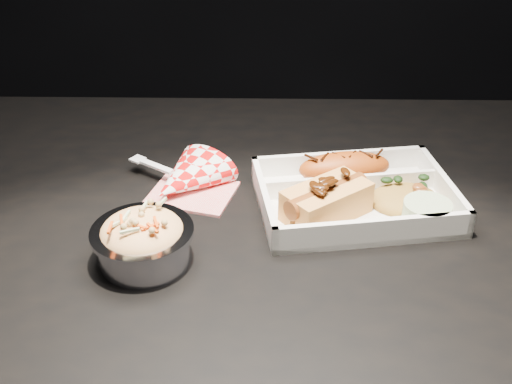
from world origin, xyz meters
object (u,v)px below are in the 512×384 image
dining_table (263,278)px  hotdog (327,198)px  foil_coleslaw_cup (143,238)px  food_tray (354,200)px  fried_pastry (344,167)px  napkin_fork (185,180)px

dining_table → hotdog: hotdog is taller
hotdog → foil_coleslaw_cup: size_ratio=1.04×
food_tray → hotdog: 0.06m
fried_pastry → foil_coleslaw_cup: bearing=-144.6°
food_tray → foil_coleslaw_cup: size_ratio=2.32×
foil_coleslaw_cup → napkin_fork: bearing=79.3°
dining_table → food_tray: bearing=18.9°
hotdog → fried_pastry: bearing=32.7°
fried_pastry → foil_coleslaw_cup: (-0.25, -0.18, 0.00)m
hotdog → foil_coleslaw_cup: foil_coleslaw_cup is taller
fried_pastry → napkin_fork: (-0.22, -0.02, -0.01)m
dining_table → napkin_fork: size_ratio=7.42×
foil_coleslaw_cup → napkin_fork: size_ratio=0.73×
food_tray → fried_pastry: bearing=90.0°
dining_table → hotdog: (0.08, 0.01, 0.12)m
dining_table → hotdog: size_ratio=9.76×
food_tray → hotdog: hotdog is taller
napkin_fork → dining_table: bearing=-1.3°
food_tray → napkin_fork: napkin_fork is taller
hotdog → dining_table: bearing=147.5°
fried_pastry → foil_coleslaw_cup: size_ratio=1.08×
fried_pastry → foil_coleslaw_cup: foil_coleslaw_cup is taller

